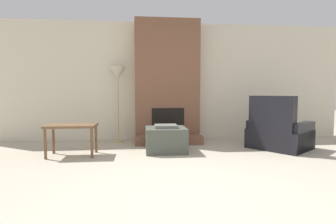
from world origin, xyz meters
name	(u,v)px	position (x,y,z in m)	size (l,w,h in m)	color
ground_plane	(196,195)	(0.00, 0.00, 0.00)	(24.00, 24.00, 0.00)	#B2A893
wall_back	(166,82)	(0.00, 3.32, 1.30)	(8.22, 0.06, 2.60)	beige
fireplace	(167,84)	(0.00, 3.06, 1.23)	(1.37, 0.78, 2.60)	brown
ottoman	(166,139)	(-0.13, 2.02, 0.23)	(0.71, 0.64, 0.48)	#474C42
armchair	(278,134)	(1.98, 2.04, 0.28)	(1.30, 1.31, 1.00)	black
side_table	(72,129)	(-1.72, 1.88, 0.46)	(0.80, 0.47, 0.53)	brown
floor_lamp_left	(118,77)	(-1.05, 3.04, 1.39)	(0.35, 0.35, 1.59)	tan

